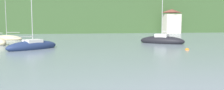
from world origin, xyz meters
TOP-DOWN VIEW (x-y plane):
  - wooded_hillside at (-11.55, 141.21)m, footprint 352.00×51.96m
  - shore_building_westcentral at (40.12, 104.98)m, footprint 7.09×4.57m
  - sailboat_far_0 at (12.04, 57.40)m, footprint 7.65×7.50m
  - sailboat_far_2 at (-17.45, 73.61)m, footprint 7.50×4.51m
  - sailboat_mid_3 at (-9.02, 52.53)m, footprint 6.99×6.45m
  - mooring_buoy_near at (10.52, 47.08)m, footprint 0.49×0.49m

SIDE VIEW (x-z plane):
  - mooring_buoy_near at x=10.52m, z-range -0.25..0.25m
  - sailboat_far_2 at x=-17.45m, z-range -4.24..4.92m
  - sailboat_mid_3 at x=-9.02m, z-range -3.94..4.76m
  - sailboat_far_0 at x=12.04m, z-range -5.29..6.25m
  - shore_building_westcentral at x=40.12m, z-range -0.15..10.19m
  - wooded_hillside at x=-11.55m, z-range -20.63..38.31m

